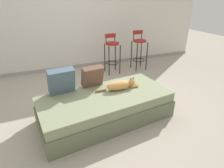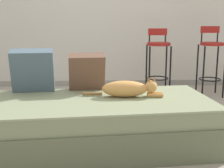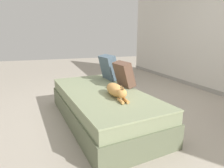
% 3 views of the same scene
% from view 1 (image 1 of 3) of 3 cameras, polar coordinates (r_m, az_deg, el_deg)
% --- Properties ---
extents(ground_plane, '(16.00, 16.00, 0.00)m').
position_cam_1_polar(ground_plane, '(3.50, -4.17, -6.80)').
color(ground_plane, '#A89E8E').
rests_on(ground_plane, ground).
extents(wall_back_panel, '(8.00, 0.10, 2.60)m').
position_cam_1_polar(wall_back_panel, '(5.19, -13.03, 18.54)').
color(wall_back_panel, silver).
rests_on(wall_back_panel, ground).
extents(wall_baseboard_trim, '(8.00, 0.02, 0.09)m').
position_cam_1_polar(wall_baseboard_trim, '(5.42, -11.63, 5.23)').
color(wall_baseboard_trim, gray).
rests_on(wall_baseboard_trim, ground).
extents(couch, '(2.18, 1.19, 0.44)m').
position_cam_1_polar(couch, '(3.06, -1.90, -6.92)').
color(couch, '#636B50').
rests_on(couch, ground).
extents(throw_pillow_corner, '(0.42, 0.27, 0.42)m').
position_cam_1_polar(throw_pillow_corner, '(3.01, -15.17, 0.88)').
color(throw_pillow_corner, '#4C6070').
rests_on(throw_pillow_corner, couch).
extents(throw_pillow_middle, '(0.38, 0.26, 0.37)m').
position_cam_1_polar(throw_pillow_middle, '(3.16, -5.98, 2.37)').
color(throw_pillow_middle, brown).
rests_on(throw_pillow_middle, couch).
extents(cat, '(0.74, 0.18, 0.19)m').
position_cam_1_polar(cat, '(3.10, 2.57, -0.33)').
color(cat, tan).
rests_on(cat, couch).
extents(bar_stool_near_window, '(0.34, 0.34, 1.00)m').
position_cam_1_polar(bar_stool_near_window, '(4.83, 0.04, 10.41)').
color(bar_stool_near_window, black).
rests_on(bar_stool_near_window, ground).
extents(bar_stool_by_doorway, '(0.34, 0.34, 1.03)m').
position_cam_1_polar(bar_stool_by_doorway, '(5.17, 8.29, 11.13)').
color(bar_stool_by_doorway, black).
rests_on(bar_stool_by_doorway, ground).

